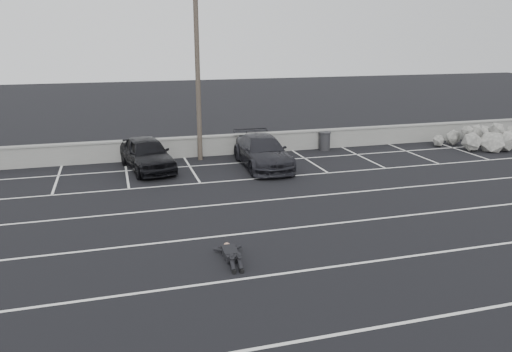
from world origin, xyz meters
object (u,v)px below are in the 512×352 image
object	(u,v)px
utility_pole	(198,69)
trash_bin	(325,141)
riprap_pile	(488,141)
car_left	(147,154)
person	(230,249)
car_right	(263,152)

from	to	relation	value
utility_pole	trash_bin	size ratio (longest dim) A/B	8.92
riprap_pile	car_left	bearing A→B (deg)	177.82
car_left	person	distance (m)	10.59
utility_pole	person	world-z (taller)	utility_pole
utility_pole	riprap_pile	xyz separation A→B (m)	(15.97, -1.97, -4.09)
utility_pole	riprap_pile	bearing A→B (deg)	-7.05
person	car_left	bearing A→B (deg)	100.44
utility_pole	person	size ratio (longest dim) A/B	4.02
trash_bin	riprap_pile	distance (m)	9.22
car_right	utility_pole	world-z (taller)	utility_pole
utility_pole	person	xyz separation A→B (m)	(-1.20, -11.72, -4.33)
car_left	riprap_pile	bearing A→B (deg)	-13.12
trash_bin	person	bearing A→B (deg)	-124.41
person	car_right	bearing A→B (deg)	69.86
trash_bin	riprap_pile	size ratio (longest dim) A/B	0.21
car_left	trash_bin	distance (m)	9.92
car_left	riprap_pile	xyz separation A→B (m)	(18.72, -0.71, -0.32)
trash_bin	car_right	bearing A→B (deg)	-149.78
car_left	trash_bin	size ratio (longest dim) A/B	4.55
riprap_pile	car_right	bearing A→B (deg)	-178.86
riprap_pile	person	bearing A→B (deg)	-150.42
trash_bin	utility_pole	bearing A→B (deg)	-177.47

